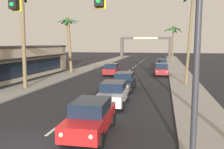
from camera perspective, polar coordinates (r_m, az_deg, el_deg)
name	(u,v)px	position (r m, az deg, el deg)	size (l,w,h in m)	color
ground_plane	(31,148)	(11.35, -18.59, -15.99)	(220.00, 220.00, 0.00)	#232328
sidewalk_right	(184,81)	(29.33, 16.51, -1.53)	(3.20, 110.00, 0.14)	gray
sidewalk_left	(59,77)	(32.11, -12.45, -0.66)	(3.20, 110.00, 0.14)	gray
lane_markings	(121,80)	(29.33, 2.07, -1.36)	(4.28, 87.40, 0.01)	silver
traffic_signal_mast	(105,16)	(8.97, -1.67, 13.66)	(10.57, 0.41, 7.60)	#2D2D33
sedan_lead_at_stop_bar	(90,117)	(12.03, -5.12, -9.95)	(2.05, 4.49, 1.68)	red
sedan_third_in_queue	(113,93)	(17.52, 0.32, -4.43)	(2.06, 4.49, 1.68)	silver
sedan_fifth_in_queue	(124,81)	(23.18, 2.90, -1.55)	(1.99, 4.47, 1.68)	black
sedan_oncoming_far	(112,69)	(33.86, -0.03, 1.25)	(2.03, 4.48, 1.68)	maroon
sedan_parked_nearest_kerb	(162,69)	(34.31, 11.57, 1.19)	(2.02, 4.48, 1.68)	maroon
sedan_parked_mid_kerb	(162,63)	(44.48, 11.60, 2.55)	(1.99, 4.47, 1.68)	silver
palm_left_second	(23,21)	(24.79, -20.20, 11.74)	(3.28, 3.10, 9.59)	brown
palm_left_third	(69,36)	(36.54, -10.14, 8.89)	(3.02, 3.02, 8.21)	brown
palm_right_second	(192,15)	(26.59, 18.23, 13.21)	(3.21, 3.29, 9.84)	brown
palm_right_farthest	(173,35)	(57.41, 14.21, 8.94)	(4.51, 4.57, 8.38)	brown
storefront_strip_left	(6,63)	(33.04, -23.56, 2.59)	(6.68, 24.51, 4.11)	beige
town_gateway_arch	(146,44)	(73.72, 7.88, 7.04)	(15.26, 0.90, 6.36)	#423D38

